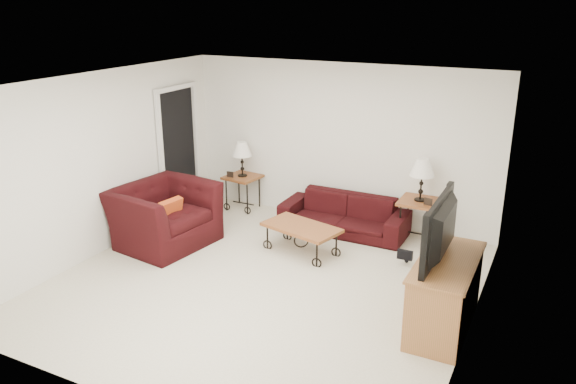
# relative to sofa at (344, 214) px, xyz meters

# --- Properties ---
(ground) EXTENTS (5.00, 5.00, 0.00)m
(ground) POSITION_rel_sofa_xyz_m (-0.29, -2.02, -0.28)
(ground) COLOR silver
(ground) RESTS_ON ground
(wall_back) EXTENTS (5.00, 0.02, 2.50)m
(wall_back) POSITION_rel_sofa_xyz_m (-0.29, 0.48, 0.97)
(wall_back) COLOR white
(wall_back) RESTS_ON ground
(wall_front) EXTENTS (5.00, 0.02, 2.50)m
(wall_front) POSITION_rel_sofa_xyz_m (-0.29, -4.52, 0.97)
(wall_front) COLOR white
(wall_front) RESTS_ON ground
(wall_left) EXTENTS (0.02, 5.00, 2.50)m
(wall_left) POSITION_rel_sofa_xyz_m (-2.79, -2.02, 0.97)
(wall_left) COLOR white
(wall_left) RESTS_ON ground
(wall_right) EXTENTS (0.02, 5.00, 2.50)m
(wall_right) POSITION_rel_sofa_xyz_m (2.21, -2.02, 0.97)
(wall_right) COLOR white
(wall_right) RESTS_ON ground
(ceiling) EXTENTS (5.00, 5.00, 0.00)m
(ceiling) POSITION_rel_sofa_xyz_m (-0.29, -2.02, 2.22)
(ceiling) COLOR white
(ceiling) RESTS_ON wall_back
(doorway) EXTENTS (0.08, 0.94, 2.04)m
(doorway) POSITION_rel_sofa_xyz_m (-2.76, -0.37, 0.74)
(doorway) COLOR black
(doorway) RESTS_ON ground
(sofa) EXTENTS (1.93, 0.75, 0.56)m
(sofa) POSITION_rel_sofa_xyz_m (0.00, 0.00, 0.00)
(sofa) COLOR black
(sofa) RESTS_ON ground
(side_table_left) EXTENTS (0.59, 0.59, 0.58)m
(side_table_left) POSITION_rel_sofa_xyz_m (-1.89, 0.18, 0.01)
(side_table_left) COLOR brown
(side_table_left) RESTS_ON ground
(side_table_right) EXTENTS (0.57, 0.57, 0.63)m
(side_table_right) POSITION_rel_sofa_xyz_m (1.10, 0.18, 0.03)
(side_table_right) COLOR brown
(side_table_right) RESTS_ON ground
(lamp_left) EXTENTS (0.37, 0.37, 0.58)m
(lamp_left) POSITION_rel_sofa_xyz_m (-1.89, 0.18, 0.59)
(lamp_left) COLOR black
(lamp_left) RESTS_ON side_table_left
(lamp_right) EXTENTS (0.35, 0.35, 0.63)m
(lamp_right) POSITION_rel_sofa_xyz_m (1.10, 0.18, 0.66)
(lamp_right) COLOR black
(lamp_right) RESTS_ON side_table_right
(photo_frame_left) EXTENTS (0.12, 0.02, 0.10)m
(photo_frame_left) POSITION_rel_sofa_xyz_m (-2.04, 0.03, 0.35)
(photo_frame_left) COLOR black
(photo_frame_left) RESTS_ON side_table_left
(photo_frame_right) EXTENTS (0.13, 0.04, 0.10)m
(photo_frame_right) POSITION_rel_sofa_xyz_m (1.25, 0.03, 0.40)
(photo_frame_right) COLOR black
(photo_frame_right) RESTS_ON side_table_right
(coffee_table) EXTENTS (1.17, 0.82, 0.40)m
(coffee_table) POSITION_rel_sofa_xyz_m (-0.26, -0.97, -0.08)
(coffee_table) COLOR brown
(coffee_table) RESTS_ON ground
(armchair) EXTENTS (1.35, 1.50, 0.87)m
(armchair) POSITION_rel_sofa_xyz_m (-2.17, -1.57, 0.15)
(armchair) COLOR black
(armchair) RESTS_ON ground
(throw_pillow) EXTENTS (0.16, 0.41, 0.39)m
(throw_pillow) POSITION_rel_sofa_xyz_m (-2.02, -1.62, 0.24)
(throw_pillow) COLOR #D9461B
(throw_pillow) RESTS_ON armchair
(tv_stand) EXTENTS (0.55, 1.32, 0.79)m
(tv_stand) POSITION_rel_sofa_xyz_m (1.94, -2.02, 0.12)
(tv_stand) COLOR #A6623D
(tv_stand) RESTS_ON ground
(television) EXTENTS (0.16, 1.19, 0.68)m
(television) POSITION_rel_sofa_xyz_m (1.92, -2.02, 0.86)
(television) COLOR black
(television) RESTS_ON tv_stand
(backpack) EXTENTS (0.38, 0.34, 0.41)m
(backpack) POSITION_rel_sofa_xyz_m (1.17, -0.65, -0.08)
(backpack) COLOR black
(backpack) RESTS_ON ground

